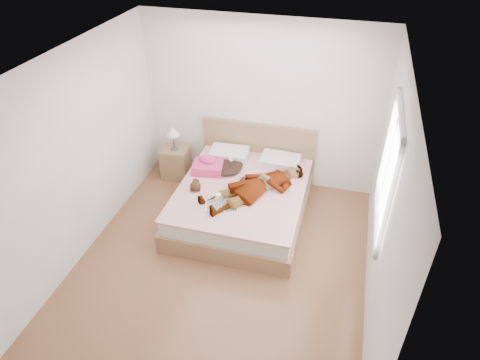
% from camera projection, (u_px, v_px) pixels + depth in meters
% --- Properties ---
extents(ground, '(4.00, 4.00, 0.00)m').
position_uv_depth(ground, '(223.00, 260.00, 5.54)').
color(ground, '#532D1A').
rests_on(ground, ground).
extents(woman, '(1.56, 1.67, 0.23)m').
position_uv_depth(woman, '(257.00, 183.00, 5.89)').
color(woman, white).
rests_on(woman, bed).
extents(hair, '(0.65, 0.72, 0.09)m').
position_uv_depth(hair, '(227.00, 165.00, 6.41)').
color(hair, black).
rests_on(hair, bed).
extents(phone, '(0.11, 0.10, 0.05)m').
position_uv_depth(phone, '(230.00, 158.00, 6.27)').
color(phone, silver).
rests_on(phone, bed).
extents(room_shell, '(4.00, 4.00, 4.00)m').
position_uv_depth(room_shell, '(387.00, 172.00, 4.54)').
color(room_shell, white).
rests_on(room_shell, ground).
extents(bed, '(1.80, 2.08, 1.00)m').
position_uv_depth(bed, '(243.00, 197.00, 6.21)').
color(bed, olive).
rests_on(bed, ground).
extents(towel, '(0.49, 0.41, 0.23)m').
position_uv_depth(towel, '(208.00, 165.00, 6.30)').
color(towel, '#D93B7D').
rests_on(towel, bed).
extents(magazine, '(0.51, 0.41, 0.03)m').
position_uv_depth(magazine, '(222.00, 205.00, 5.66)').
color(magazine, white).
rests_on(magazine, bed).
extents(coffee_mug, '(0.13, 0.11, 0.09)m').
position_uv_depth(coffee_mug, '(218.00, 197.00, 5.74)').
color(coffee_mug, white).
rests_on(coffee_mug, bed).
extents(plush_toy, '(0.19, 0.25, 0.13)m').
position_uv_depth(plush_toy, '(195.00, 185.00, 5.93)').
color(plush_toy, black).
rests_on(plush_toy, bed).
extents(nightstand, '(0.45, 0.40, 0.92)m').
position_uv_depth(nightstand, '(176.00, 160.00, 6.98)').
color(nightstand, brown).
rests_on(nightstand, ground).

